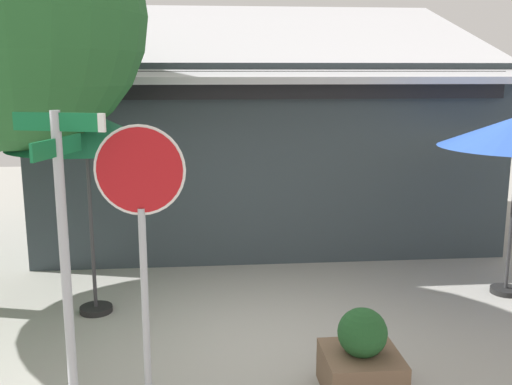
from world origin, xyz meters
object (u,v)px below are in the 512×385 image
(stop_sign, at_px, (141,212))
(sidewalk_planter, at_px, (361,360))
(patio_umbrella_forest_green_left, at_px, (86,130))
(street_sign_post, at_px, (64,238))

(stop_sign, distance_m, sidewalk_planter, 2.68)
(stop_sign, bearing_deg, sidewalk_planter, 1.26)
(patio_umbrella_forest_green_left, bearing_deg, sidewalk_planter, -37.72)
(stop_sign, xyz_separation_m, patio_umbrella_forest_green_left, (-0.92, 2.41, 0.52))
(patio_umbrella_forest_green_left, distance_m, sidewalk_planter, 4.41)
(stop_sign, height_order, sidewalk_planter, stop_sign)
(street_sign_post, distance_m, stop_sign, 0.72)
(street_sign_post, relative_size, sidewalk_planter, 3.20)
(stop_sign, relative_size, sidewalk_planter, 3.05)
(stop_sign, bearing_deg, patio_umbrella_forest_green_left, 110.77)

